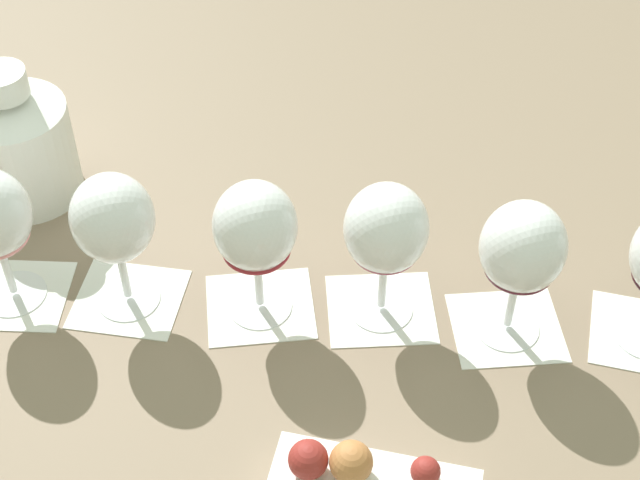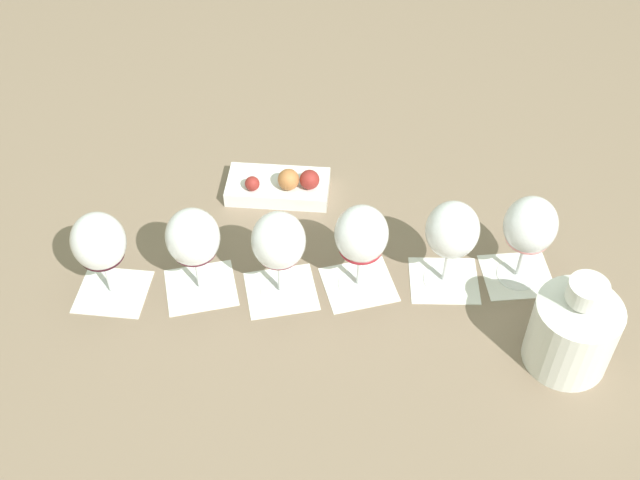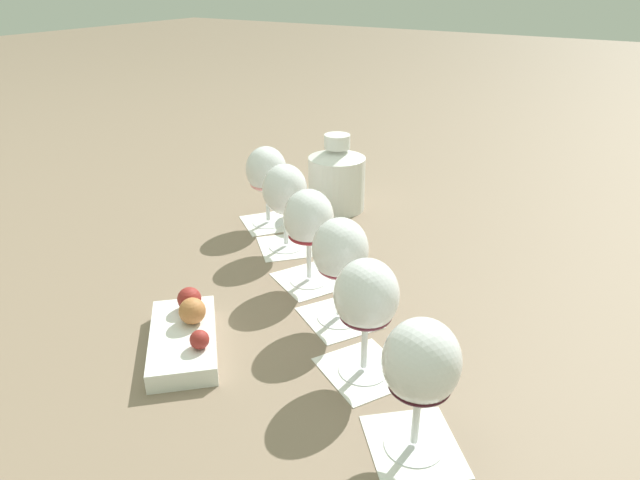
{
  "view_description": "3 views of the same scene",
  "coord_description": "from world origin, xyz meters",
  "px_view_note": "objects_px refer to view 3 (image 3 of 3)",
  "views": [
    {
      "loc": [
        -0.36,
        -0.52,
        0.73
      ],
      "look_at": [
        -0.0,
        0.0,
        0.1
      ],
      "focal_mm": 55.0,
      "sensor_mm": 36.0,
      "label": 1
    },
    {
      "loc": [
        0.53,
        0.59,
        0.93
      ],
      "look_at": [
        -0.0,
        0.0,
        0.1
      ],
      "focal_mm": 45.0,
      "sensor_mm": 36.0,
      "label": 2
    },
    {
      "loc": [
        0.39,
        -0.63,
        0.46
      ],
      "look_at": [
        -0.0,
        0.0,
        0.1
      ],
      "focal_mm": 32.0,
      "sensor_mm": 36.0,
      "label": 3
    }
  ],
  "objects_px": {
    "wine_glass_2": "(309,222)",
    "wine_glass_5": "(421,367)",
    "wine_glass_1": "(285,193)",
    "snack_dish": "(185,334)",
    "wine_glass_0": "(266,173)",
    "wine_glass_3": "(340,254)",
    "wine_glass_4": "(366,300)",
    "ceramic_vase": "(337,177)"
  },
  "relations": [
    {
      "from": "wine_glass_2",
      "to": "wine_glass_5",
      "type": "height_order",
      "value": "same"
    },
    {
      "from": "wine_glass_0",
      "to": "snack_dish",
      "type": "xyz_separation_m",
      "value": [
        0.15,
        -0.39,
        -0.08
      ]
    },
    {
      "from": "snack_dish",
      "to": "wine_glass_3",
      "type": "bearing_deg",
      "value": 49.77
    },
    {
      "from": "wine_glass_3",
      "to": "wine_glass_5",
      "type": "height_order",
      "value": "same"
    },
    {
      "from": "ceramic_vase",
      "to": "snack_dish",
      "type": "distance_m",
      "value": 0.53
    },
    {
      "from": "wine_glass_1",
      "to": "snack_dish",
      "type": "bearing_deg",
      "value": -79.59
    },
    {
      "from": "wine_glass_3",
      "to": "wine_glass_4",
      "type": "bearing_deg",
      "value": -45.49
    },
    {
      "from": "wine_glass_1",
      "to": "snack_dish",
      "type": "xyz_separation_m",
      "value": [
        0.06,
        -0.32,
        -0.08
      ]
    },
    {
      "from": "wine_glass_0",
      "to": "wine_glass_3",
      "type": "height_order",
      "value": "same"
    },
    {
      "from": "wine_glass_1",
      "to": "snack_dish",
      "type": "height_order",
      "value": "wine_glass_1"
    },
    {
      "from": "ceramic_vase",
      "to": "snack_dish",
      "type": "relative_size",
      "value": 0.86
    },
    {
      "from": "wine_glass_0",
      "to": "wine_glass_1",
      "type": "relative_size",
      "value": 1.0
    },
    {
      "from": "wine_glass_5",
      "to": "wine_glass_3",
      "type": "bearing_deg",
      "value": 138.08
    },
    {
      "from": "wine_glass_0",
      "to": "wine_glass_4",
      "type": "xyz_separation_m",
      "value": [
        0.37,
        -0.31,
        -0.0
      ]
    },
    {
      "from": "wine_glass_3",
      "to": "wine_glass_5",
      "type": "relative_size",
      "value": 1.0
    },
    {
      "from": "wine_glass_3",
      "to": "wine_glass_2",
      "type": "bearing_deg",
      "value": 144.13
    },
    {
      "from": "wine_glass_5",
      "to": "wine_glass_2",
      "type": "bearing_deg",
      "value": 140.0
    },
    {
      "from": "wine_glass_3",
      "to": "snack_dish",
      "type": "height_order",
      "value": "wine_glass_3"
    },
    {
      "from": "wine_glass_2",
      "to": "snack_dish",
      "type": "bearing_deg",
      "value": -100.58
    },
    {
      "from": "wine_glass_2",
      "to": "wine_glass_5",
      "type": "bearing_deg",
      "value": -40.0
    },
    {
      "from": "wine_glass_3",
      "to": "ceramic_vase",
      "type": "height_order",
      "value": "ceramic_vase"
    },
    {
      "from": "wine_glass_4",
      "to": "wine_glass_5",
      "type": "distance_m",
      "value": 0.13
    },
    {
      "from": "wine_glass_5",
      "to": "wine_glass_4",
      "type": "bearing_deg",
      "value": 141.37
    },
    {
      "from": "wine_glass_1",
      "to": "wine_glass_2",
      "type": "distance_m",
      "value": 0.13
    },
    {
      "from": "wine_glass_1",
      "to": "ceramic_vase",
      "type": "bearing_deg",
      "value": 94.59
    },
    {
      "from": "wine_glass_4",
      "to": "ceramic_vase",
      "type": "bearing_deg",
      "value": 123.93
    },
    {
      "from": "wine_glass_1",
      "to": "wine_glass_3",
      "type": "height_order",
      "value": "same"
    },
    {
      "from": "wine_glass_1",
      "to": "wine_glass_0",
      "type": "bearing_deg",
      "value": 142.84
    },
    {
      "from": "wine_glass_3",
      "to": "snack_dish",
      "type": "bearing_deg",
      "value": -130.23
    },
    {
      "from": "wine_glass_0",
      "to": "wine_glass_1",
      "type": "height_order",
      "value": "same"
    },
    {
      "from": "wine_glass_3",
      "to": "ceramic_vase",
      "type": "xyz_separation_m",
      "value": [
        -0.21,
        0.36,
        -0.04
      ]
    },
    {
      "from": "wine_glass_4",
      "to": "snack_dish",
      "type": "xyz_separation_m",
      "value": [
        -0.23,
        -0.08,
        -0.08
      ]
    },
    {
      "from": "wine_glass_4",
      "to": "wine_glass_5",
      "type": "relative_size",
      "value": 1.0
    },
    {
      "from": "wine_glass_0",
      "to": "wine_glass_2",
      "type": "relative_size",
      "value": 1.0
    },
    {
      "from": "snack_dish",
      "to": "wine_glass_0",
      "type": "bearing_deg",
      "value": 111.15
    },
    {
      "from": "wine_glass_0",
      "to": "snack_dish",
      "type": "bearing_deg",
      "value": -68.85
    },
    {
      "from": "wine_glass_0",
      "to": "wine_glass_3",
      "type": "xyz_separation_m",
      "value": [
        0.29,
        -0.22,
        -0.0
      ]
    },
    {
      "from": "wine_glass_2",
      "to": "wine_glass_4",
      "type": "distance_m",
      "value": 0.24
    },
    {
      "from": "wine_glass_3",
      "to": "wine_glass_5",
      "type": "bearing_deg",
      "value": -41.92
    },
    {
      "from": "wine_glass_1",
      "to": "wine_glass_3",
      "type": "bearing_deg",
      "value": -37.38
    },
    {
      "from": "ceramic_vase",
      "to": "wine_glass_4",
      "type": "bearing_deg",
      "value": -56.07
    },
    {
      "from": "wine_glass_2",
      "to": "ceramic_vase",
      "type": "relative_size",
      "value": 0.97
    }
  ]
}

